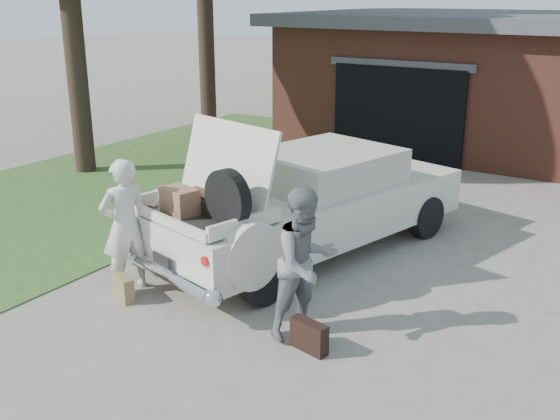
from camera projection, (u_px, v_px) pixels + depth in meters
The scene contains 8 objects.
ground at pixel (255, 303), 8.43m from camera, with size 90.00×90.00×0.00m, color gray.
grass_strip at pixel (121, 184), 13.64m from camera, with size 6.00×16.00×0.02m, color #2D4C1E.
house at pixel (545, 81), 16.54m from camera, with size 12.80×7.80×3.30m.
sedan at pixel (308, 201), 9.93m from camera, with size 3.31×5.70×2.19m.
woman_left at pixel (125, 226), 8.57m from camera, with size 0.66×0.43×1.80m, color beige.
woman_right at pixel (306, 263), 7.41m from camera, with size 0.86×0.67×1.78m, color slate.
suitcase_left at pixel (124, 287), 8.50m from camera, with size 0.43×0.14×0.33m, color olive.
suitcase_right at pixel (309, 336), 7.27m from camera, with size 0.46×0.15×0.36m, color black.
Camera 1 is at (4.39, -6.23, 3.81)m, focal length 42.00 mm.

